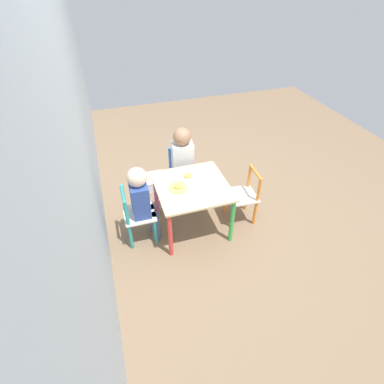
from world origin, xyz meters
name	(u,v)px	position (x,y,z in m)	size (l,w,h in m)	color
ground_plane	(192,226)	(0.00, 0.00, 0.00)	(6.00, 6.00, 0.00)	#7F664C
house_wall	(67,100)	(0.00, 0.79, 1.30)	(6.00, 0.06, 2.60)	#B2C1CC
kids_table	(192,192)	(0.00, 0.00, 0.41)	(0.60, 0.60, 0.47)	beige
chair_blue	(182,174)	(0.48, -0.05, 0.26)	(0.29, 0.29, 0.52)	silver
chair_teal	(137,216)	(0.01, 0.49, 0.26)	(0.26, 0.26, 0.52)	silver
chair_orange	(244,197)	(-0.03, -0.49, 0.26)	(0.28, 0.28, 0.52)	silver
child_right	(183,159)	(0.42, -0.04, 0.47)	(0.22, 0.21, 0.78)	#7A6B5B
child_back	(142,198)	(0.00, 0.42, 0.44)	(0.20, 0.21, 0.73)	#4C608E
plate_right	(188,177)	(0.12, 0.00, 0.48)	(0.16, 0.16, 0.03)	white
plate_back	(178,187)	(0.00, 0.12, 0.48)	(0.16, 0.16, 0.03)	#EADB66
storage_bin	(154,181)	(0.72, 0.21, 0.06)	(0.24, 0.23, 0.11)	silver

